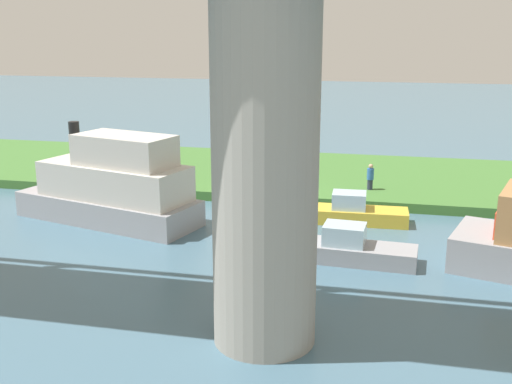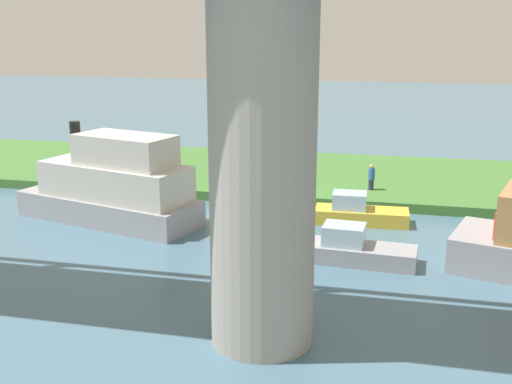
% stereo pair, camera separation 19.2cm
% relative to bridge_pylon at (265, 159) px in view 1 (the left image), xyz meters
% --- Properties ---
extents(ground_plane, '(160.00, 160.00, 0.00)m').
position_rel_bridge_pylon_xyz_m(ground_plane, '(2.66, -14.02, -5.37)').
color(ground_plane, '#476B7F').
extents(grassy_bank, '(80.00, 12.00, 0.50)m').
position_rel_bridge_pylon_xyz_m(grassy_bank, '(2.66, -20.02, -5.12)').
color(grassy_bank, '#427533').
rests_on(grassy_bank, ground).
extents(bridge_pylon, '(2.95, 2.95, 10.73)m').
position_rel_bridge_pylon_xyz_m(bridge_pylon, '(0.00, 0.00, 0.00)').
color(bridge_pylon, '#9E998E').
rests_on(bridge_pylon, ground).
extents(person_on_bank, '(0.45, 0.45, 1.39)m').
position_rel_bridge_pylon_xyz_m(person_on_bank, '(-2.29, -16.43, -4.16)').
color(person_on_bank, '#2D334C').
rests_on(person_on_bank, grassy_bank).
extents(mooring_post, '(0.20, 0.20, 0.86)m').
position_rel_bridge_pylon_xyz_m(mooring_post, '(11.05, -14.61, -4.44)').
color(mooring_post, brown).
rests_on(mooring_post, grassy_bank).
extents(riverboat_paddlewheel, '(9.46, 5.29, 4.59)m').
position_rel_bridge_pylon_xyz_m(riverboat_paddlewheel, '(9.30, -9.65, -3.66)').
color(riverboat_paddlewheel, '#99999E').
rests_on(riverboat_paddlewheel, ground).
extents(pontoon_yellow, '(4.36, 1.69, 1.44)m').
position_rel_bridge_pylon_xyz_m(pontoon_yellow, '(-1.95, -11.98, -4.85)').
color(pontoon_yellow, gold).
rests_on(pontoon_yellow, ground).
extents(skiff_small, '(4.49, 1.84, 1.47)m').
position_rel_bridge_pylon_xyz_m(skiff_small, '(-2.17, -6.87, -4.84)').
color(skiff_small, '#99999E').
rests_on(skiff_small, ground).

